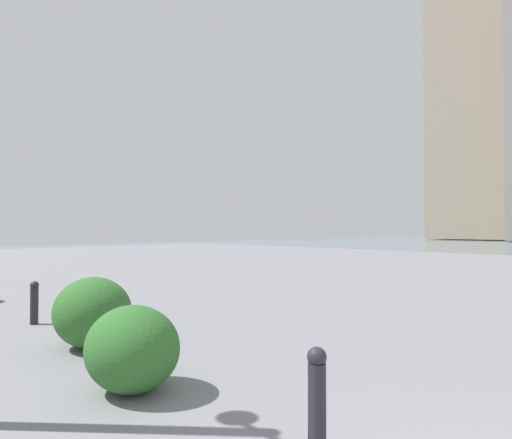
# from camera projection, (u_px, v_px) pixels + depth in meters

# --- Properties ---
(building_annex) EXTENTS (11.81, 12.72, 38.88)m
(building_annex) POSITION_uv_depth(u_px,v_px,m) (481.00, 115.00, 64.83)
(building_annex) COLOR gray
(building_annex) RESTS_ON ground
(bollard_near) EXTENTS (0.13, 0.13, 0.71)m
(bollard_near) POSITION_uv_depth(u_px,v_px,m) (317.00, 399.00, 2.85)
(bollard_near) COLOR #232328
(bollard_near) RESTS_ON ground
(bollard_mid) EXTENTS (0.13, 0.13, 0.67)m
(bollard_mid) POSITION_uv_depth(u_px,v_px,m) (34.00, 302.00, 6.78)
(bollard_mid) COLOR #232328
(bollard_mid) RESTS_ON ground
(shrub_low) EXTENTS (0.92, 0.83, 0.78)m
(shrub_low) POSITION_uv_depth(u_px,v_px,m) (132.00, 349.00, 3.98)
(shrub_low) COLOR #2D6628
(shrub_low) RESTS_ON ground
(shrub_wide) EXTENTS (1.03, 0.93, 0.88)m
(shrub_wide) POSITION_uv_depth(u_px,v_px,m) (93.00, 312.00, 5.45)
(shrub_wide) COLOR #2D6628
(shrub_wide) RESTS_ON ground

